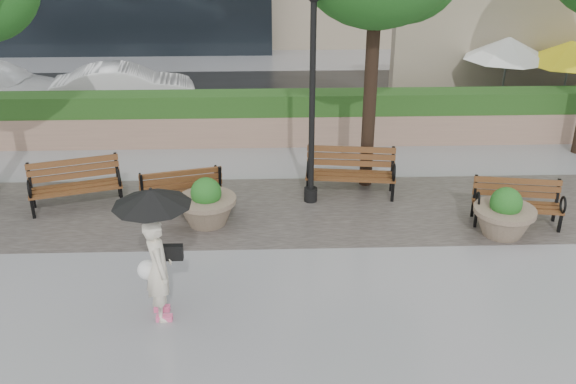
{
  "coord_description": "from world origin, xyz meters",
  "views": [
    {
      "loc": [
        0.75,
        -8.84,
        5.93
      ],
      "look_at": [
        1.1,
        1.53,
        1.1
      ],
      "focal_mm": 40.0,
      "sensor_mm": 36.0,
      "label": 1
    }
  ],
  "objects_px": {
    "bench_2": "(181,194)",
    "planter_right": "(504,217)",
    "bench_4": "(516,212)",
    "bench_1": "(77,194)",
    "car_right": "(125,88)",
    "lamppost": "(312,115)",
    "pedestrian": "(156,242)",
    "bench_3": "(350,182)",
    "planter_left": "(207,206)"
  },
  "relations": [
    {
      "from": "bench_2",
      "to": "planter_right",
      "type": "xyz_separation_m",
      "value": [
        6.27,
        -1.47,
        0.11
      ]
    },
    {
      "from": "bench_2",
      "to": "bench_4",
      "type": "height_order",
      "value": "bench_4"
    },
    {
      "from": "bench_1",
      "to": "bench_2",
      "type": "xyz_separation_m",
      "value": [
        2.15,
        -0.01,
        -0.03
      ]
    },
    {
      "from": "car_right",
      "to": "planter_right",
      "type": "bearing_deg",
      "value": -141.08
    },
    {
      "from": "bench_1",
      "to": "bench_2",
      "type": "relative_size",
      "value": 1.11
    },
    {
      "from": "bench_2",
      "to": "lamppost",
      "type": "height_order",
      "value": "lamppost"
    },
    {
      "from": "bench_4",
      "to": "car_right",
      "type": "xyz_separation_m",
      "value": [
        -9.09,
        7.74,
        0.42
      ]
    },
    {
      "from": "lamppost",
      "to": "pedestrian",
      "type": "relative_size",
      "value": 2.04
    },
    {
      "from": "bench_1",
      "to": "planter_right",
      "type": "distance_m",
      "value": 8.55
    },
    {
      "from": "planter_right",
      "to": "bench_2",
      "type": "bearing_deg",
      "value": 166.78
    },
    {
      "from": "lamppost",
      "to": "bench_1",
      "type": "bearing_deg",
      "value": -178.66
    },
    {
      "from": "bench_1",
      "to": "bench_3",
      "type": "bearing_deg",
      "value": -12.65
    },
    {
      "from": "bench_1",
      "to": "planter_left",
      "type": "distance_m",
      "value": 2.88
    },
    {
      "from": "planter_left",
      "to": "lamppost",
      "type": "xyz_separation_m",
      "value": [
        2.11,
        0.95,
        1.54
      ]
    },
    {
      "from": "lamppost",
      "to": "pedestrian",
      "type": "height_order",
      "value": "lamppost"
    },
    {
      "from": "car_right",
      "to": "pedestrian",
      "type": "bearing_deg",
      "value": -174.22
    },
    {
      "from": "car_right",
      "to": "bench_3",
      "type": "bearing_deg",
      "value": -144.12
    },
    {
      "from": "bench_3",
      "to": "car_right",
      "type": "distance_m",
      "value": 8.68
    },
    {
      "from": "bench_1",
      "to": "bench_3",
      "type": "height_order",
      "value": "bench_3"
    },
    {
      "from": "bench_4",
      "to": "planter_right",
      "type": "relative_size",
      "value": 1.51
    },
    {
      "from": "pedestrian",
      "to": "planter_left",
      "type": "bearing_deg",
      "value": -24.55
    },
    {
      "from": "planter_left",
      "to": "lamppost",
      "type": "height_order",
      "value": "lamppost"
    },
    {
      "from": "bench_2",
      "to": "planter_right",
      "type": "relative_size",
      "value": 1.52
    },
    {
      "from": "planter_left",
      "to": "planter_right",
      "type": "xyz_separation_m",
      "value": [
        5.67,
        -0.64,
        -0.0
      ]
    },
    {
      "from": "bench_1",
      "to": "bench_2",
      "type": "bearing_deg",
      "value": -17.02
    },
    {
      "from": "bench_1",
      "to": "bench_4",
      "type": "xyz_separation_m",
      "value": [
        8.81,
        -1.08,
        -0.03
      ]
    },
    {
      "from": "bench_3",
      "to": "planter_right",
      "type": "height_order",
      "value": "bench_3"
    },
    {
      "from": "planter_left",
      "to": "planter_right",
      "type": "distance_m",
      "value": 5.71
    },
    {
      "from": "bench_4",
      "to": "pedestrian",
      "type": "xyz_separation_m",
      "value": [
        -6.52,
        -2.78,
        1.03
      ]
    },
    {
      "from": "pedestrian",
      "to": "bench_4",
      "type": "bearing_deg",
      "value": -82.82
    },
    {
      "from": "planter_right",
      "to": "lamppost",
      "type": "xyz_separation_m",
      "value": [
        -3.56,
        1.6,
        1.54
      ]
    },
    {
      "from": "planter_right",
      "to": "pedestrian",
      "type": "bearing_deg",
      "value": -158.87
    },
    {
      "from": "bench_3",
      "to": "lamppost",
      "type": "xyz_separation_m",
      "value": [
        -0.87,
        -0.3,
        1.62
      ]
    },
    {
      "from": "planter_left",
      "to": "bench_4",
      "type": "bearing_deg",
      "value": -2.21
    },
    {
      "from": "lamppost",
      "to": "car_right",
      "type": "bearing_deg",
      "value": 128.07
    },
    {
      "from": "lamppost",
      "to": "pedestrian",
      "type": "xyz_separation_m",
      "value": [
        -2.56,
        -3.97,
        -0.63
      ]
    },
    {
      "from": "lamppost",
      "to": "pedestrian",
      "type": "bearing_deg",
      "value": -122.89
    },
    {
      "from": "bench_2",
      "to": "bench_4",
      "type": "distance_m",
      "value": 6.75
    },
    {
      "from": "planter_left",
      "to": "car_right",
      "type": "height_order",
      "value": "car_right"
    },
    {
      "from": "bench_1",
      "to": "planter_right",
      "type": "xyz_separation_m",
      "value": [
        8.42,
        -1.48,
        0.09
      ]
    },
    {
      "from": "planter_left",
      "to": "lamppost",
      "type": "bearing_deg",
      "value": 24.39
    },
    {
      "from": "bench_4",
      "to": "car_right",
      "type": "height_order",
      "value": "car_right"
    },
    {
      "from": "bench_2",
      "to": "car_right",
      "type": "distance_m",
      "value": 7.11
    },
    {
      "from": "bench_2",
      "to": "planter_left",
      "type": "bearing_deg",
      "value": 112.25
    },
    {
      "from": "bench_4",
      "to": "planter_left",
      "type": "bearing_deg",
      "value": -172.65
    },
    {
      "from": "bench_3",
      "to": "lamppost",
      "type": "height_order",
      "value": "lamppost"
    },
    {
      "from": "planter_left",
      "to": "lamppost",
      "type": "relative_size",
      "value": 0.27
    },
    {
      "from": "bench_3",
      "to": "planter_left",
      "type": "distance_m",
      "value": 3.23
    },
    {
      "from": "planter_left",
      "to": "bench_3",
      "type": "bearing_deg",
      "value": 22.83
    },
    {
      "from": "bench_4",
      "to": "lamppost",
      "type": "height_order",
      "value": "lamppost"
    }
  ]
}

